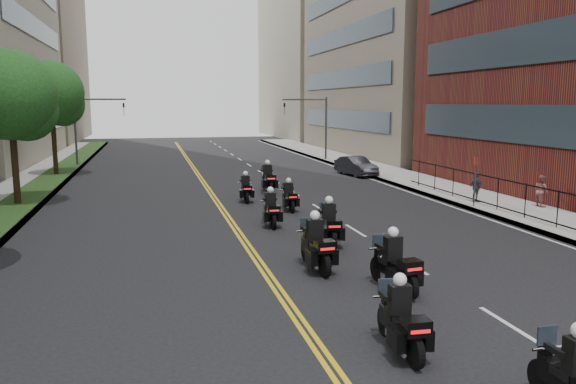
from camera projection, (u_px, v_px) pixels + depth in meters
name	position (u px, v px, depth m)	size (l,w,h in m)	color
sidewalk_right	(433.00, 186.00, 34.25)	(4.00, 90.00, 0.15)	gray
sidewalk_left	(6.00, 202.00, 28.60)	(4.00, 90.00, 0.15)	gray
grass_strip	(22.00, 200.00, 28.77)	(2.00, 90.00, 0.04)	#183A15
building_right_tan	(414.00, 3.00, 56.21)	(15.11, 28.00, 30.00)	gray
building_right_far	(324.00, 51.00, 85.30)	(15.00, 28.00, 26.00)	#9E9980
building_left_far	(14.00, 43.00, 75.07)	(16.00, 28.00, 26.00)	gray
iron_fence	(576.00, 214.00, 21.42)	(0.05, 28.00, 1.50)	black
traffic_signal_right	(316.00, 119.00, 49.41)	(4.09, 0.20, 5.60)	#3F3F44
traffic_signal_left	(87.00, 121.00, 44.92)	(4.09, 0.20, 5.60)	#3F3F44
motorcycle_2	(401.00, 322.00, 11.45)	(0.53, 2.24, 1.65)	black
motorcycle_3	(395.00, 266.00, 15.24)	(0.67, 2.38, 1.76)	black
motorcycle_4	(316.00, 247.00, 17.17)	(0.58, 2.48, 1.83)	black
motorcycle_5	(329.00, 226.00, 20.24)	(0.71, 2.39, 1.77)	black
motorcycle_6	(271.00, 211.00, 23.39)	(0.55, 2.21, 1.63)	black
motorcycle_7	(289.00, 198.00, 26.80)	(0.49, 2.10, 1.55)	black
motorcycle_8	(246.00, 190.00, 29.24)	(0.55, 2.14, 1.58)	black
motorcycle_9	(268.00, 180.00, 32.20)	(0.59, 2.52, 1.86)	black
parked_sedan	(356.00, 166.00, 39.76)	(1.43, 4.09, 1.35)	black
pedestrian_b	(541.00, 191.00, 26.97)	(0.74, 0.58, 1.53)	#995853
pedestrian_c	(477.00, 187.00, 28.27)	(0.88, 0.37, 1.50)	#3E3F46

